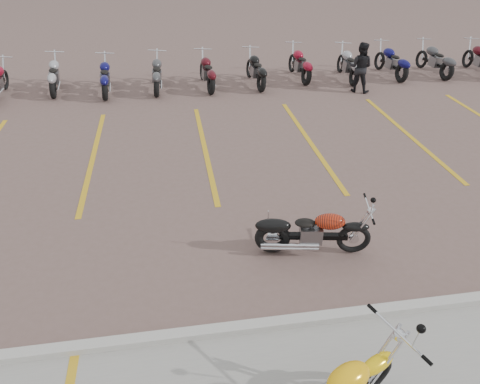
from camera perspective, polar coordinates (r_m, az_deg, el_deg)
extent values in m
plane|color=brown|center=(8.30, -1.65, -6.46)|extent=(100.00, 100.00, 0.00)
cube|color=#ADAAA3|center=(6.78, 0.72, -16.18)|extent=(60.00, 0.18, 0.12)
torus|color=black|center=(6.12, 15.27, -20.91)|extent=(0.63, 0.37, 0.65)
ellipsoid|color=#FFB80D|center=(5.54, 12.24, -20.79)|extent=(0.66, 0.53, 0.30)
torus|color=black|center=(8.18, 13.63, -5.62)|extent=(0.58, 0.20, 0.57)
torus|color=black|center=(7.99, 3.97, -5.63)|extent=(0.63, 0.26, 0.61)
cube|color=black|center=(8.03, 8.88, -5.34)|extent=(1.15, 0.31, 0.09)
cube|color=slate|center=(7.99, 8.60, -5.03)|extent=(0.41, 0.33, 0.30)
ellipsoid|color=black|center=(7.88, 10.85, -3.47)|extent=(0.55, 0.37, 0.26)
ellipsoid|color=black|center=(7.85, 7.89, -3.67)|extent=(0.38, 0.29, 0.11)
imported|color=black|center=(16.00, 14.44, 14.50)|extent=(0.97, 0.93, 1.58)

